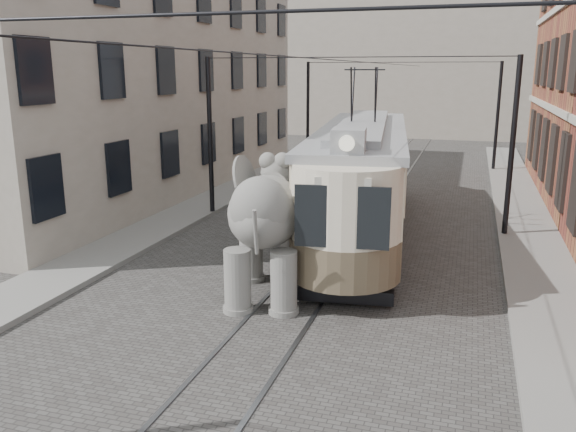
% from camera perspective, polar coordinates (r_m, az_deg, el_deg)
% --- Properties ---
extents(ground, '(120.00, 120.00, 0.00)m').
position_cam_1_polar(ground, '(15.97, 2.15, -6.23)').
color(ground, '#454240').
extents(tram_rails, '(1.54, 80.00, 0.02)m').
position_cam_1_polar(tram_rails, '(15.97, 2.15, -6.19)').
color(tram_rails, slate).
rests_on(tram_rails, ground).
extents(sidewalk_right, '(2.00, 60.00, 0.15)m').
position_cam_1_polar(sidewalk_right, '(15.61, 24.13, -7.70)').
color(sidewalk_right, slate).
rests_on(sidewalk_right, ground).
extents(sidewalk_left, '(2.00, 60.00, 0.15)m').
position_cam_1_polar(sidewalk_left, '(18.63, -17.57, -3.67)').
color(sidewalk_left, slate).
rests_on(sidewalk_left, ground).
extents(stucco_building, '(7.00, 24.00, 10.00)m').
position_cam_1_polar(stucco_building, '(28.65, -14.35, 12.53)').
color(stucco_building, gray).
rests_on(stucco_building, ground).
extents(distant_block, '(28.00, 10.00, 14.00)m').
position_cam_1_polar(distant_block, '(54.64, 13.70, 15.16)').
color(distant_block, gray).
rests_on(distant_block, ground).
extents(catenary, '(11.00, 30.20, 6.00)m').
position_cam_1_polar(catenary, '(20.06, 5.45, 6.72)').
color(catenary, black).
rests_on(catenary, ground).
extents(tram, '(4.62, 14.33, 5.59)m').
position_cam_1_polar(tram, '(20.30, 7.22, 6.17)').
color(tram, beige).
rests_on(tram, ground).
extents(elephant, '(4.13, 6.01, 3.36)m').
position_cam_1_polar(elephant, '(14.41, -2.16, -1.46)').
color(elephant, slate).
rests_on(elephant, ground).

